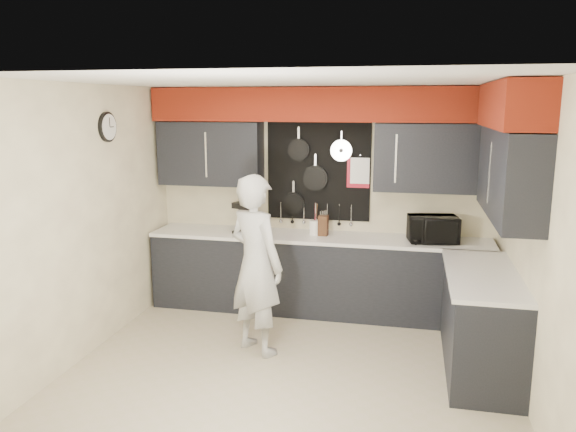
% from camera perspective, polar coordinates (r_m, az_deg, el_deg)
% --- Properties ---
extents(ground, '(4.00, 4.00, 0.00)m').
position_cam_1_polar(ground, '(5.44, 0.36, -14.97)').
color(ground, '#B5A88D').
rests_on(ground, ground).
extents(back_wall_assembly, '(4.00, 0.36, 2.60)m').
position_cam_1_polar(back_wall_assembly, '(6.46, 3.47, 7.77)').
color(back_wall_assembly, '#FAF0C1').
rests_on(back_wall_assembly, ground).
extents(right_wall_assembly, '(0.36, 3.50, 2.60)m').
position_cam_1_polar(right_wall_assembly, '(5.12, 21.88, 5.29)').
color(right_wall_assembly, '#FAF0C1').
rests_on(right_wall_assembly, ground).
extents(left_wall_assembly, '(0.05, 3.50, 2.60)m').
position_cam_1_polar(left_wall_assembly, '(5.75, -19.40, -0.09)').
color(left_wall_assembly, '#FAF0C1').
rests_on(left_wall_assembly, ground).
extents(base_cabinets, '(3.95, 2.20, 0.92)m').
position_cam_1_polar(base_cabinets, '(6.23, 7.02, -7.00)').
color(base_cabinets, black).
rests_on(base_cabinets, ground).
extents(microwave, '(0.57, 0.44, 0.29)m').
position_cam_1_polar(microwave, '(6.33, 14.49, -1.30)').
color(microwave, black).
rests_on(microwave, base_cabinets).
extents(knife_block, '(0.11, 0.11, 0.23)m').
position_cam_1_polar(knife_block, '(6.45, 3.60, -0.97)').
color(knife_block, '#351611').
rests_on(knife_block, base_cabinets).
extents(utensil_crock, '(0.13, 0.13, 0.17)m').
position_cam_1_polar(utensil_crock, '(6.50, 2.75, -1.17)').
color(utensil_crock, white).
rests_on(utensil_crock, base_cabinets).
extents(coffee_maker, '(0.27, 0.30, 0.37)m').
position_cam_1_polar(coffee_maker, '(6.61, -4.33, -0.03)').
color(coffee_maker, black).
rests_on(coffee_maker, base_cabinets).
extents(person, '(0.77, 0.70, 1.77)m').
position_cam_1_polar(person, '(5.44, -3.27, -4.97)').
color(person, beige).
rests_on(person, ground).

